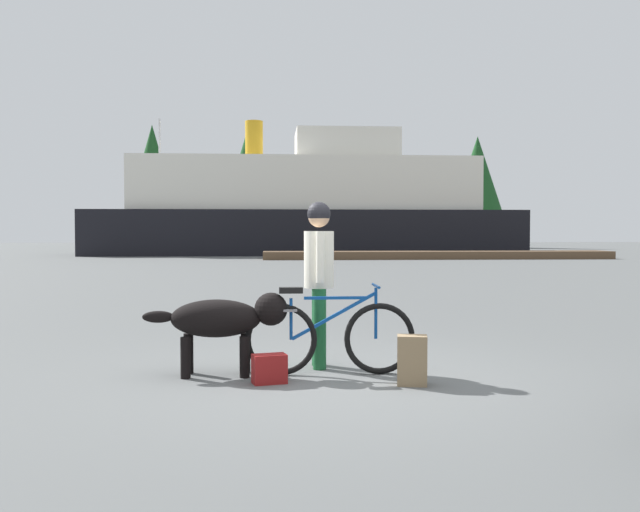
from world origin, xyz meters
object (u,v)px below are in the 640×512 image
(dog, at_px, (225,319))
(handbag_pannier, at_px, (269,369))
(ferry_boat, at_px, (306,208))
(bicycle, at_px, (329,336))
(person_cyclist, at_px, (319,267))
(sailboat_moored, at_px, (160,246))
(backpack, at_px, (412,360))

(dog, xyz_separation_m, handbag_pannier, (0.45, -0.40, -0.43))
(handbag_pannier, bearing_deg, ferry_boat, 86.73)
(bicycle, height_order, dog, bicycle)
(person_cyclist, distance_m, ferry_boat, 36.67)
(person_cyclist, distance_m, sailboat_moored, 38.32)
(backpack, bearing_deg, bicycle, 144.80)
(bicycle, xyz_separation_m, person_cyclist, (-0.08, 0.40, 0.68))
(bicycle, height_order, ferry_boat, ferry_boat)
(bicycle, bearing_deg, handbag_pannier, -149.25)
(person_cyclist, bearing_deg, handbag_pannier, -124.69)
(ferry_boat, bearing_deg, person_cyclist, -92.51)
(handbag_pannier, bearing_deg, sailboat_moored, 100.48)
(person_cyclist, xyz_separation_m, ferry_boat, (1.61, 36.60, 1.79))
(person_cyclist, height_order, dog, person_cyclist)
(bicycle, bearing_deg, dog, 177.79)
(person_cyclist, height_order, ferry_boat, ferry_boat)
(bicycle, relative_size, sailboat_moored, 0.20)
(backpack, xyz_separation_m, sailboat_moored, (-8.44, 38.48, 0.27))
(handbag_pannier, height_order, ferry_boat, ferry_boat)
(handbag_pannier, distance_m, sailboat_moored, 38.97)
(bicycle, bearing_deg, backpack, -35.20)
(sailboat_moored, bearing_deg, bicycle, -78.54)
(person_cyclist, xyz_separation_m, handbag_pannier, (-0.53, -0.76, -0.94))
(bicycle, xyz_separation_m, ferry_boat, (1.53, 37.00, 2.48))
(bicycle, xyz_separation_m, backpack, (0.75, -0.53, -0.16))
(dog, bearing_deg, handbag_pannier, -41.56)
(backpack, height_order, sailboat_moored, sailboat_moored)
(dog, height_order, handbag_pannier, dog)
(person_cyclist, relative_size, ferry_boat, 0.07)
(handbag_pannier, relative_size, sailboat_moored, 0.04)
(bicycle, distance_m, sailboat_moored, 38.73)
(bicycle, distance_m, dog, 1.08)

